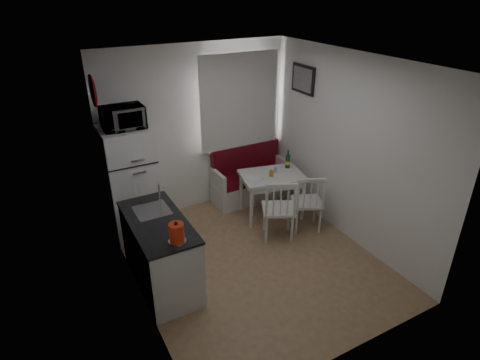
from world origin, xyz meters
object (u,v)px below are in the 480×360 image
object	(u,v)px
kitchen_counter	(160,252)
kettle	(177,233)
chair_right	(311,197)
wine_bottle	(288,159)
chair_left	(283,204)
fridge	(131,183)
dining_table	(272,179)
microwave	(123,118)
bench	(250,182)

from	to	relation	value
kitchen_counter	kettle	bearing A→B (deg)	-84.72
chair_right	wine_bottle	size ratio (longest dim) A/B	1.87
chair_left	fridge	size ratio (longest dim) A/B	0.37
kitchen_counter	chair_left	xyz separation A→B (m)	(1.80, 0.05, 0.14)
kitchen_counter	kettle	distance (m)	0.79
fridge	wine_bottle	world-z (taller)	fridge
wine_bottle	dining_table	bearing A→B (deg)	-164.05
fridge	wine_bottle	bearing A→B (deg)	-10.04
fridge	microwave	distance (m)	0.97
chair_left	wine_bottle	distance (m)	1.01
microwave	dining_table	bearing A→B (deg)	-13.08
dining_table	chair_left	xyz separation A→B (m)	(-0.25, -0.67, -0.04)
bench	wine_bottle	size ratio (longest dim) A/B	4.33
chair_left	kettle	world-z (taller)	kettle
bench	dining_table	size ratio (longest dim) A/B	1.22
chair_right	kettle	distance (m)	2.37
kitchen_counter	fridge	size ratio (longest dim) A/B	0.80
chair_right	kitchen_counter	bearing A→B (deg)	-154.35
fridge	kettle	distance (m)	1.79
dining_table	fridge	world-z (taller)	fridge
chair_left	fridge	bearing A→B (deg)	173.19
chair_left	wine_bottle	world-z (taller)	wine_bottle
wine_bottle	kitchen_counter	bearing A→B (deg)	-161.02
microwave	bench	bearing A→B (deg)	4.58
chair_right	wine_bottle	world-z (taller)	wine_bottle
dining_table	chair_left	size ratio (longest dim) A/B	1.77
chair_left	fridge	distance (m)	2.15
kitchen_counter	chair_right	xyz separation A→B (m)	(2.30, 0.06, 0.11)
kitchen_counter	microwave	distance (m)	1.79
fridge	dining_table	bearing A→B (deg)	-14.41
kitchen_counter	wine_bottle	bearing A→B (deg)	18.98
dining_table	wine_bottle	size ratio (longest dim) A/B	3.55
kitchen_counter	microwave	world-z (taller)	microwave
bench	chair_right	xyz separation A→B (m)	(0.28, -1.29, 0.26)
kettle	wine_bottle	world-z (taller)	kettle
chair_left	kettle	size ratio (longest dim) A/B	2.36
kitchen_counter	wine_bottle	size ratio (longest dim) A/B	4.40
kitchen_counter	microwave	size ratio (longest dim) A/B	2.47
dining_table	kettle	xyz separation A→B (m)	(-2.00, -1.26, 0.40)
kitchen_counter	fridge	distance (m)	1.30
bench	wine_bottle	world-z (taller)	wine_bottle
chair_right	wine_bottle	xyz separation A→B (m)	(0.10, 0.76, 0.29)
chair_left	microwave	xyz separation A→B (m)	(-1.78, 1.14, 1.20)
dining_table	kettle	distance (m)	2.39
bench	chair_right	world-z (taller)	bench
kitchen_counter	chair_right	bearing A→B (deg)	1.49
kitchen_counter	chair_left	size ratio (longest dim) A/B	2.19
bench	chair_left	xyz separation A→B (m)	(-0.22, -1.30, 0.28)
chair_right	chair_left	bearing A→B (deg)	-155.31
chair_left	chair_right	world-z (taller)	chair_left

